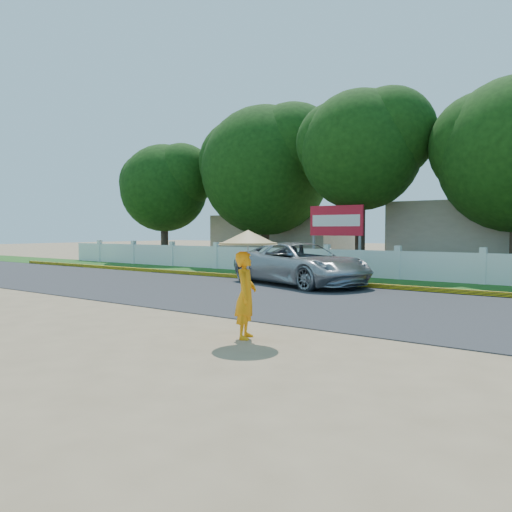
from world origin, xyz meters
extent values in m
plane|color=#9E8460|center=(0.00, 0.00, 0.00)|extent=(120.00, 120.00, 0.00)
cube|color=#38383A|center=(0.00, 4.50, 0.01)|extent=(60.00, 7.00, 0.02)
cube|color=#2D601E|center=(0.00, 9.75, 0.01)|extent=(60.00, 3.50, 0.03)
cube|color=yellow|center=(0.00, 8.05, 0.08)|extent=(40.00, 0.18, 0.16)
cube|color=silver|center=(0.00, 11.20, 0.55)|extent=(40.00, 0.10, 1.10)
cube|color=#B7AD99|center=(-10.00, 19.00, 1.40)|extent=(8.00, 5.00, 2.80)
imported|color=#9EA2A6|center=(-2.06, 7.51, 0.73)|extent=(5.77, 3.97, 1.47)
imported|color=orange|center=(1.46, -0.33, 0.76)|extent=(0.56, 0.66, 1.52)
cylinder|color=gray|center=(1.51, -0.33, 1.35)|extent=(0.02, 0.02, 0.99)
cone|color=tan|center=(1.51, -0.33, 1.77)|extent=(1.04, 1.04, 0.25)
cylinder|color=gray|center=(-4.24, 12.30, 1.00)|extent=(0.12, 0.12, 2.00)
cylinder|color=gray|center=(-2.04, 12.30, 1.00)|extent=(0.12, 0.12, 2.00)
cube|color=red|center=(-3.14, 12.30, 2.30)|extent=(2.50, 0.12, 1.30)
cube|color=silver|center=(-3.14, 12.24, 2.30)|extent=(2.25, 0.02, 0.49)
cylinder|color=#473828|center=(-15.25, 13.79, 1.48)|extent=(0.44, 0.44, 2.96)
sphere|color=#194610|center=(-15.25, 13.79, 4.38)|extent=(5.16, 5.16, 5.16)
cylinder|color=#473828|center=(-8.84, 15.14, 1.59)|extent=(0.44, 0.44, 3.18)
sphere|color=#194610|center=(-8.84, 15.14, 5.10)|extent=(6.96, 6.96, 6.96)
cylinder|color=#473828|center=(-2.57, 13.51, 1.98)|extent=(0.44, 0.44, 3.95)
sphere|color=#194610|center=(-2.57, 13.51, 5.41)|extent=(5.31, 5.31, 5.31)
camera|label=1|loc=(6.65, -7.23, 1.90)|focal=35.00mm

